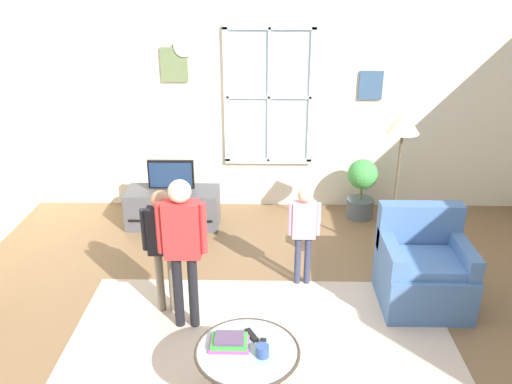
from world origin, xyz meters
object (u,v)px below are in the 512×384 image
Objects in this scene: television at (171,175)px; person_red_shirt at (182,238)px; remote_near_cup at (252,335)px; cup at (263,351)px; armchair at (423,270)px; person_black_shirt at (163,238)px; remote_near_books at (261,346)px; potted_plant_by_window at (362,186)px; book_stack at (229,342)px; person_pink_shirt at (304,225)px; tv_stand at (173,207)px; coffee_table at (247,354)px; floor_lamp at (402,137)px.

person_red_shirt is (0.44, -1.94, 0.20)m from television.
person_red_shirt reaches higher than remote_near_cup.
television is 6.07× the size of cup.
person_black_shirt is at bearing -175.17° from armchair.
remote_near_books is 0.19× the size of potted_plant_by_window.
book_stack is 0.27× the size of person_pink_shirt.
book_stack is at bearing -58.28° from person_black_shirt.
remote_near_cup is 0.10× the size of person_red_shirt.
remote_near_cup is (-0.08, 0.20, -0.03)m from cup.
person_black_shirt reaches higher than book_stack.
remote_near_cup is 0.19× the size of potted_plant_by_window.
remote_near_books is (-1.45, -1.23, 0.13)m from armchair.
cup is 0.63× the size of remote_near_books.
television is 0.61× the size of armchair.
person_black_shirt is at bearing -82.27° from tv_stand.
coffee_table is at bearing -112.84° from potted_plant_by_window.
person_red_shirt is at bearing 122.59° from coffee_table.
floor_lamp is (0.96, 0.53, 0.70)m from person_pink_shirt.
cup is 1.43m from person_black_shirt.
remote_near_books is 1.11m from person_red_shirt.
television is at bearing 111.43° from remote_near_books.
tv_stand is at bearing 107.46° from book_stack.
cup is (1.09, -2.85, 0.27)m from tv_stand.
television reaches higher than tv_stand.
remote_near_cup is 0.09× the size of floor_lamp.
person_red_shirt is (-0.57, 0.71, 0.38)m from remote_near_cup.
television is at bearing -90.00° from tv_stand.
remote_near_cup is at bearing 122.34° from remote_near_books.
person_pink_shirt is 0.63× the size of floor_lamp.
television reaches higher than cup.
person_pink_shirt is at bearing 72.05° from remote_near_cup.
remote_near_cup is (1.01, -2.65, -0.18)m from television.
coffee_table is 1.34m from person_black_shirt.
book_stack is at bearing 157.79° from coffee_table.
potted_plant_by_window is at bearing 44.30° from person_black_shirt.
person_red_shirt reaches higher than remote_near_books.
coffee_table is at bearing -140.78° from armchair.
remote_near_cup is (0.15, 0.10, -0.02)m from book_stack.
book_stack is at bearing -115.12° from potted_plant_by_window.
floor_lamp is at bearing 52.23° from book_stack.
potted_plant_by_window is at bearing 69.17° from cup.
armchair is 2.00m from coffee_table.
person_pink_shirt is at bearing 33.67° from person_red_shirt.
armchair is (2.53, -1.53, -0.32)m from television.
person_pink_shirt is at bearing 75.76° from remote_near_books.
potted_plant_by_window is (2.28, 0.26, 0.18)m from tv_stand.
remote_near_cup is at bearing -113.43° from potted_plant_by_window.
television is 3.82× the size of remote_near_books.
cup is at bearing -122.21° from floor_lamp.
person_black_shirt is at bearing 127.40° from cup.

